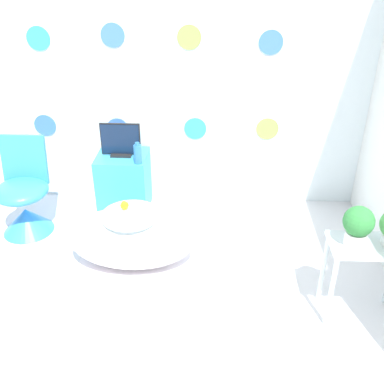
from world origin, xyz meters
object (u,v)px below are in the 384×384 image
object	(u,v)px
chair	(25,204)
vase	(138,154)
bathtub	(132,238)
potted_plant_left	(358,225)
tv	(121,141)

from	to	relation	value
chair	vase	distance (m)	1.06
bathtub	vase	distance (m)	0.76
bathtub	potted_plant_left	distance (m)	1.65
bathtub	chair	size ratio (longest dim) A/B	1.19
chair	tv	bearing A→B (deg)	26.77
tv	chair	bearing A→B (deg)	-153.23
chair	vase	bearing A→B (deg)	14.24
bathtub	tv	distance (m)	0.94
bathtub	chair	xyz separation A→B (m)	(-0.99, 0.40, 0.04)
bathtub	vase	bearing A→B (deg)	92.83
tv	vase	distance (m)	0.24
tv	potted_plant_left	world-z (taller)	tv
chair	potted_plant_left	bearing A→B (deg)	-19.83
bathtub	chair	distance (m)	1.07
chair	vase	xyz separation A→B (m)	(0.96, 0.24, 0.38)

